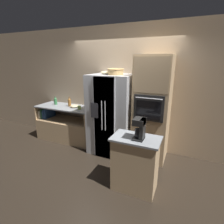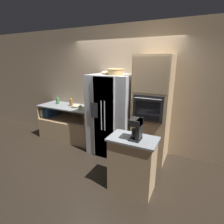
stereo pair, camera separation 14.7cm
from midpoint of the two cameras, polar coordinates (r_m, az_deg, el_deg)
name	(u,v)px [view 1 (the left image)]	position (r m, az deg, el deg)	size (l,w,h in m)	color
ground_plane	(114,152)	(4.17, -0.34, -12.86)	(20.00, 20.00, 0.00)	black
wall_back	(123,89)	(4.14, 2.50, 7.55)	(12.00, 0.06, 2.80)	tan
counter_left	(67,127)	(4.84, -15.36, -4.86)	(1.56, 0.65, 0.91)	tan
refrigerator	(112,115)	(3.90, -1.14, -0.83)	(0.94, 0.83, 1.76)	silver
wall_oven	(152,109)	(3.65, 11.77, 0.81)	(0.69, 0.71, 2.15)	tan
island_counter	(135,163)	(2.94, 6.06, -16.37)	(0.75, 0.46, 0.91)	tan
wicker_basket	(116,71)	(3.63, -0.01, 13.11)	(0.34, 0.34, 0.12)	tan
fruit_bowl	(107,73)	(3.81, -2.85, 12.75)	(0.26, 0.26, 0.07)	beige
bottle_tall	(69,102)	(4.62, -14.63, 3.17)	(0.08, 0.08, 0.25)	brown
bottle_short	(55,101)	(4.93, -18.79, 3.49)	(0.08, 0.08, 0.21)	#33723F
mug	(79,108)	(4.31, -11.60, 1.44)	(0.11, 0.08, 0.09)	#B2D166
mixing_bowl	(74,106)	(4.51, -13.07, 1.90)	(0.21, 0.21, 0.07)	beige
coffee_maker	(140,128)	(2.61, 7.60, -5.23)	(0.16, 0.21, 0.32)	black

